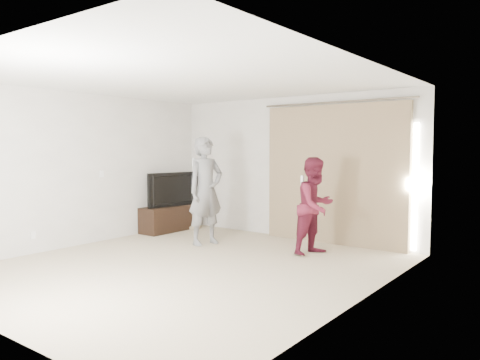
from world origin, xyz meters
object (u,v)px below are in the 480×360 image
at_px(tv, 170,189).
at_px(person_woman, 315,206).
at_px(person_man, 206,191).
at_px(tv_console, 170,218).

bearing_deg(tv, person_woman, -81.45).
bearing_deg(tv, person_man, -100.92).
relative_size(tv, person_woman, 0.77).
xyz_separation_m(tv_console, person_man, (1.43, -0.56, 0.67)).
bearing_deg(tv, tv_console, 0.00).
distance_m(tv_console, person_woman, 3.34).
bearing_deg(tv_console, tv, 0.00).
distance_m(tv, person_man, 1.54).
xyz_separation_m(tv_console, tv, (0.00, 0.00, 0.59)).
bearing_deg(tv_console, person_man, -21.18).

